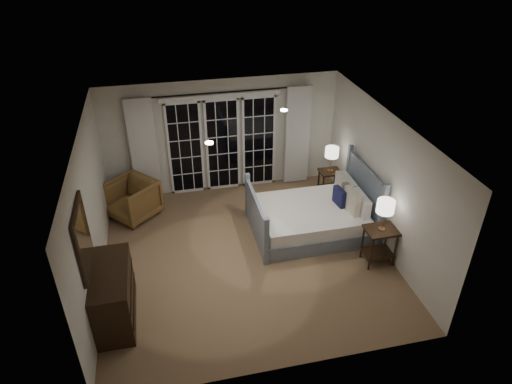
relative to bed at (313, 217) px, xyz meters
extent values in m
plane|color=brown|center=(-1.42, -0.45, -0.32)|extent=(5.00, 5.00, 0.00)
plane|color=silver|center=(-1.42, -0.45, 2.18)|extent=(5.00, 5.00, 0.00)
cube|color=silver|center=(-3.92, -0.45, 0.93)|extent=(0.02, 5.00, 2.50)
cube|color=silver|center=(1.08, -0.45, 0.93)|extent=(0.02, 5.00, 2.50)
cube|color=silver|center=(-1.42, 2.05, 0.93)|extent=(5.00, 0.02, 2.50)
cube|color=silver|center=(-1.42, -2.95, 0.93)|extent=(5.00, 0.02, 2.50)
cube|color=black|center=(-2.22, 2.02, 0.73)|extent=(0.66, 0.02, 2.02)
cube|color=black|center=(-1.42, 2.02, 0.73)|extent=(0.66, 0.02, 2.02)
cube|color=black|center=(-0.62, 2.02, 0.73)|extent=(0.66, 0.02, 2.02)
cube|color=white|center=(-1.42, 2.01, 1.83)|extent=(2.50, 0.04, 0.10)
cylinder|color=black|center=(-1.42, 1.95, 1.93)|extent=(3.50, 0.03, 0.03)
cube|color=silver|center=(-3.07, 1.93, 0.83)|extent=(0.55, 0.10, 2.25)
cube|color=silver|center=(0.23, 1.93, 0.83)|extent=(0.55, 0.10, 2.25)
cylinder|color=white|center=(-0.62, 0.15, 2.17)|extent=(0.12, 0.12, 0.01)
cylinder|color=white|center=(-2.02, -0.85, 2.17)|extent=(0.12, 0.12, 0.01)
cube|color=gray|center=(-0.07, 0.00, -0.18)|extent=(2.01, 1.56, 0.29)
cube|color=white|center=(-0.07, 0.00, 0.09)|extent=(1.95, 1.50, 0.24)
cube|color=gray|center=(1.00, 0.00, 0.31)|extent=(0.06, 1.56, 1.27)
cube|color=gray|center=(-1.13, 0.00, 0.12)|extent=(0.06, 1.56, 0.88)
cube|color=white|center=(0.80, -0.32, 0.39)|extent=(0.14, 0.60, 0.36)
cube|color=white|center=(0.80, 0.32, 0.39)|extent=(0.14, 0.60, 0.36)
cube|color=beige|center=(0.64, -0.28, 0.44)|extent=(0.16, 0.46, 0.45)
cube|color=beige|center=(0.64, 0.28, 0.44)|extent=(0.16, 0.46, 0.45)
cube|color=#15163C|center=(0.50, 0.00, 0.38)|extent=(0.15, 0.35, 0.34)
cube|color=black|center=(0.81, -1.14, 0.36)|extent=(0.54, 0.43, 0.04)
cube|color=black|center=(0.81, -1.14, -0.13)|extent=(0.50, 0.39, 0.03)
cylinder|color=black|center=(0.59, -1.32, 0.01)|extent=(0.04, 0.04, 0.67)
cylinder|color=black|center=(1.04, -1.32, 0.01)|extent=(0.04, 0.04, 0.67)
cylinder|color=black|center=(0.59, -0.97, 0.01)|extent=(0.04, 0.04, 0.67)
cylinder|color=black|center=(1.04, -0.97, 0.01)|extent=(0.04, 0.04, 0.67)
cube|color=black|center=(0.78, 1.21, 0.24)|extent=(0.45, 0.36, 0.04)
cube|color=black|center=(0.78, 1.21, -0.16)|extent=(0.41, 0.32, 0.03)
cylinder|color=black|center=(0.59, 1.06, -0.04)|extent=(0.04, 0.04, 0.56)
cylinder|color=black|center=(0.96, 1.06, -0.04)|extent=(0.04, 0.04, 0.56)
cylinder|color=black|center=(0.59, 1.35, -0.04)|extent=(0.04, 0.04, 0.56)
cylinder|color=black|center=(0.96, 1.35, -0.04)|extent=(0.04, 0.04, 0.56)
cylinder|color=#A97243|center=(0.81, -1.14, 0.39)|extent=(0.12, 0.12, 0.02)
cylinder|color=#A97243|center=(0.81, -1.14, 0.57)|extent=(0.02, 0.02, 0.34)
cylinder|color=white|center=(0.81, -1.14, 0.85)|extent=(0.30, 0.30, 0.22)
cylinder|color=#A97243|center=(0.78, 1.21, 0.27)|extent=(0.12, 0.12, 0.02)
cylinder|color=#A97243|center=(0.78, 1.21, 0.45)|extent=(0.02, 0.02, 0.32)
cylinder|color=white|center=(0.78, 1.21, 0.71)|extent=(0.29, 0.29, 0.21)
imported|color=brown|center=(-3.40, 1.28, 0.08)|extent=(1.23, 1.23, 0.80)
cube|color=black|center=(-3.65, -1.49, 0.13)|extent=(0.54, 1.29, 0.91)
cube|color=black|center=(-3.37, -1.49, -0.02)|extent=(0.01, 1.27, 0.01)
cube|color=black|center=(-3.37, -1.49, 0.28)|extent=(0.01, 1.27, 0.01)
cube|color=black|center=(-3.89, -1.49, 1.23)|extent=(0.04, 0.85, 1.00)
cube|color=white|center=(-3.86, -1.49, 1.23)|extent=(0.01, 0.73, 0.88)
camera|label=1|loc=(-2.67, -6.83, 4.99)|focal=32.00mm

